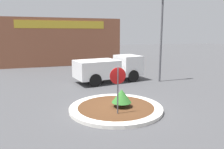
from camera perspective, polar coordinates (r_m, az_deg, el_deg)
name	(u,v)px	position (r m, az deg, el deg)	size (l,w,h in m)	color
ground_plane	(116,110)	(11.82, 1.02, -9.16)	(120.00, 120.00, 0.00)	#474749
traffic_island	(116,108)	(11.79, 1.02, -8.75)	(4.96, 4.96, 0.18)	silver
stop_sign	(118,82)	(10.34, 1.52, -2.05)	(0.80, 0.07, 2.47)	#4C4C51
island_shrub	(122,96)	(11.57, 2.53, -5.59)	(1.05, 1.05, 0.95)	brown
utility_truck	(109,68)	(18.19, -0.83, 1.74)	(5.86, 3.15, 2.11)	white
storefront_building	(60,41)	(30.28, -13.48, 8.41)	(14.91, 6.07, 5.83)	#93563D
light_pole	(161,32)	(18.50, 12.80, 10.84)	(0.70, 0.30, 7.13)	#4C4C51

